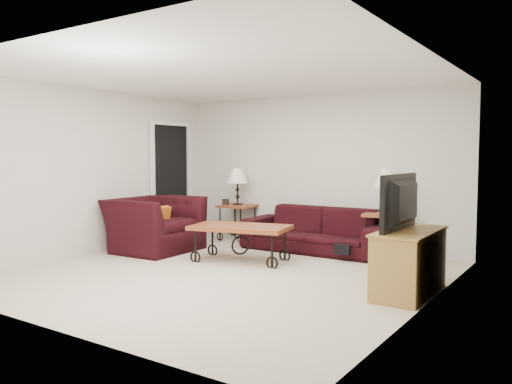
% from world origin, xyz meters
% --- Properties ---
extents(ground, '(5.00, 5.00, 0.00)m').
position_xyz_m(ground, '(0.00, 0.00, 0.00)').
color(ground, beige).
rests_on(ground, ground).
extents(wall_back, '(5.00, 0.02, 2.50)m').
position_xyz_m(wall_back, '(0.00, 2.50, 1.25)').
color(wall_back, silver).
rests_on(wall_back, ground).
extents(wall_front, '(5.00, 0.02, 2.50)m').
position_xyz_m(wall_front, '(0.00, -2.50, 1.25)').
color(wall_front, silver).
rests_on(wall_front, ground).
extents(wall_left, '(0.02, 5.00, 2.50)m').
position_xyz_m(wall_left, '(-2.50, 0.00, 1.25)').
color(wall_left, silver).
rests_on(wall_left, ground).
extents(wall_right, '(0.02, 5.00, 2.50)m').
position_xyz_m(wall_right, '(2.50, 0.00, 1.25)').
color(wall_right, silver).
rests_on(wall_right, ground).
extents(ceiling, '(5.00, 5.00, 0.00)m').
position_xyz_m(ceiling, '(0.00, 0.00, 2.50)').
color(ceiling, white).
rests_on(ceiling, wall_back).
extents(doorway, '(0.08, 0.94, 2.04)m').
position_xyz_m(doorway, '(-2.47, 1.65, 1.02)').
color(doorway, black).
rests_on(doorway, ground).
extents(sofa, '(2.35, 0.92, 0.69)m').
position_xyz_m(sofa, '(0.27, 2.02, 0.34)').
color(sofa, black).
rests_on(sofa, ground).
extents(side_table_left, '(0.65, 0.65, 0.64)m').
position_xyz_m(side_table_left, '(-1.39, 2.20, 0.32)').
color(side_table_left, brown).
rests_on(side_table_left, ground).
extents(side_table_right, '(0.66, 0.66, 0.65)m').
position_xyz_m(side_table_right, '(1.31, 2.20, 0.33)').
color(side_table_right, brown).
rests_on(side_table_right, ground).
extents(lamp_left, '(0.40, 0.40, 0.64)m').
position_xyz_m(lamp_left, '(-1.39, 2.20, 0.95)').
color(lamp_left, black).
rests_on(lamp_left, side_table_left).
extents(lamp_right, '(0.41, 0.41, 0.65)m').
position_xyz_m(lamp_right, '(1.31, 2.20, 0.98)').
color(lamp_right, black).
rests_on(lamp_right, side_table_right).
extents(photo_frame_left, '(0.13, 0.05, 0.11)m').
position_xyz_m(photo_frame_left, '(-1.54, 2.05, 0.69)').
color(photo_frame_left, black).
rests_on(photo_frame_left, side_table_left).
extents(photo_frame_right, '(0.13, 0.03, 0.11)m').
position_xyz_m(photo_frame_right, '(1.46, 2.05, 0.71)').
color(photo_frame_right, black).
rests_on(photo_frame_right, side_table_right).
extents(coffee_table, '(1.49, 1.03, 0.51)m').
position_xyz_m(coffee_table, '(-0.30, 0.75, 0.26)').
color(coffee_table, brown).
rests_on(coffee_table, ground).
extents(armchair, '(1.19, 1.35, 0.84)m').
position_xyz_m(armchair, '(-1.88, 0.64, 0.42)').
color(armchair, black).
rests_on(armchair, ground).
extents(throw_pillow, '(0.12, 0.38, 0.38)m').
position_xyz_m(throw_pillow, '(-1.73, 0.59, 0.52)').
color(throw_pillow, '#B05A16').
rests_on(throw_pillow, armchair).
extents(tv_stand, '(0.48, 1.16, 0.70)m').
position_xyz_m(tv_stand, '(2.23, 0.34, 0.35)').
color(tv_stand, '#AC8340').
rests_on(tv_stand, ground).
extents(television, '(0.14, 1.04, 0.60)m').
position_xyz_m(television, '(2.21, 0.34, 1.00)').
color(television, black).
rests_on(television, tv_stand).
extents(backpack, '(0.39, 0.32, 0.44)m').
position_xyz_m(backpack, '(0.93, 1.61, 0.22)').
color(backpack, black).
rests_on(backpack, ground).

